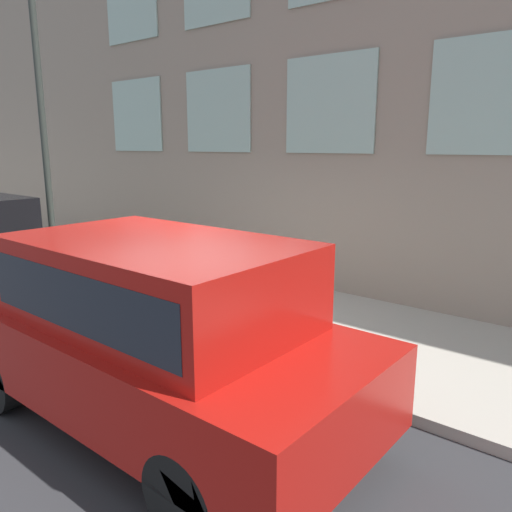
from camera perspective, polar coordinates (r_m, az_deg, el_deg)
The scene contains 7 objects.
ground_plane at distance 6.69m, azimuth -6.56°, elevation -10.55°, with size 80.00×80.00×0.00m, color #2D2D30.
sidewalk at distance 7.74m, azimuth 1.69°, elevation -6.69°, with size 3.09×60.00×0.13m.
building_facade at distance 8.80m, azimuth 9.06°, elevation 20.29°, with size 0.33×40.00×7.63m.
fire_hydrant at distance 6.99m, azimuth -3.22°, elevation -5.13°, with size 0.37×0.48×0.72m.
person at distance 6.46m, azimuth 3.48°, elevation -3.18°, with size 0.30×0.20×1.23m.
parked_truck_red_near at distance 4.75m, azimuth -11.65°, elevation -7.39°, with size 1.88×4.37×1.80m.
street_lamp at distance 10.08m, azimuth -23.66°, elevation 18.84°, with size 0.36×0.36×6.13m.
Camera 1 is at (-4.26, -4.44, 2.62)m, focal length 35.00 mm.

